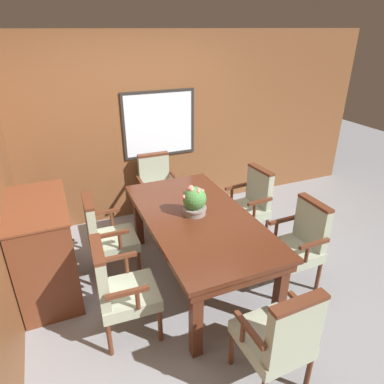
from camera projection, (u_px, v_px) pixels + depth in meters
name	position (u px, v px, depth m)	size (l,w,h in m)	color
ground_plane	(189.00, 291.00, 3.54)	(14.00, 14.00, 0.00)	gray
wall_back	(136.00, 130.00, 4.54)	(7.20, 0.08, 2.45)	brown
dining_table	(198.00, 224.00, 3.45)	(1.02, 1.97, 0.76)	#4C2314
chair_head_far	(157.00, 187.00, 4.65)	(0.51, 0.50, 0.94)	#562B19
chair_right_far	(250.00, 203.00, 4.22)	(0.53, 0.54, 0.94)	#562B19
chair_left_far	(105.00, 234.00, 3.58)	(0.50, 0.51, 0.94)	#562B19
chair_head_near	(280.00, 336.00, 2.40)	(0.52, 0.50, 0.94)	#562B19
chair_left_near	(119.00, 288.00, 2.84)	(0.51, 0.52, 0.94)	#562B19
chair_right_near	(299.00, 242.00, 3.45)	(0.50, 0.51, 0.94)	#562B19
potted_plant	(194.00, 201.00, 3.39)	(0.25, 0.24, 0.31)	gray
sideboard_cabinet	(45.00, 249.00, 3.36)	(0.55, 1.03, 1.00)	brown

